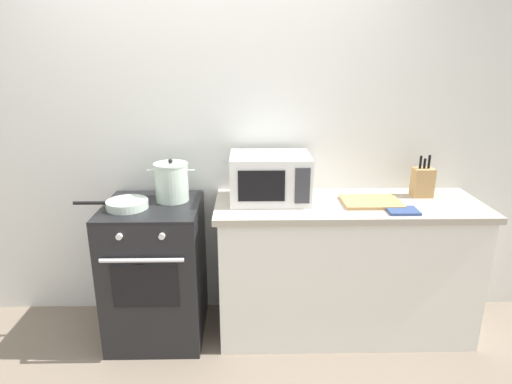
% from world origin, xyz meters
% --- Properties ---
extents(back_wall, '(4.40, 0.10, 2.50)m').
position_xyz_m(back_wall, '(0.30, 0.97, 1.25)').
color(back_wall, silver).
rests_on(back_wall, ground_plane).
extents(lower_cabinet_right, '(1.64, 0.56, 0.88)m').
position_xyz_m(lower_cabinet_right, '(0.90, 0.62, 0.44)').
color(lower_cabinet_right, white).
rests_on(lower_cabinet_right, ground_plane).
extents(countertop_right, '(1.70, 0.60, 0.04)m').
position_xyz_m(countertop_right, '(0.90, 0.62, 0.90)').
color(countertop_right, '#ADA393').
rests_on(countertop_right, lower_cabinet_right).
extents(stove, '(0.60, 0.64, 0.92)m').
position_xyz_m(stove, '(-0.35, 0.60, 0.46)').
color(stove, black).
rests_on(stove, ground_plane).
extents(stock_pot, '(0.30, 0.22, 0.27)m').
position_xyz_m(stock_pot, '(-0.23, 0.69, 1.04)').
color(stock_pot, silver).
rests_on(stock_pot, stove).
extents(frying_pan, '(0.45, 0.25, 0.05)m').
position_xyz_m(frying_pan, '(-0.49, 0.54, 0.95)').
color(frying_pan, silver).
rests_on(frying_pan, stove).
extents(microwave, '(0.50, 0.37, 0.30)m').
position_xyz_m(microwave, '(0.40, 0.68, 1.07)').
color(microwave, white).
rests_on(microwave, countertop_right).
extents(cutting_board, '(0.36, 0.26, 0.02)m').
position_xyz_m(cutting_board, '(1.03, 0.60, 0.93)').
color(cutting_board, tan).
rests_on(cutting_board, countertop_right).
extents(knife_block, '(0.13, 0.10, 0.28)m').
position_xyz_m(knife_block, '(1.41, 0.74, 1.02)').
color(knife_block, tan).
rests_on(knife_block, countertop_right).
extents(oven_mitt, '(0.18, 0.14, 0.02)m').
position_xyz_m(oven_mitt, '(1.18, 0.44, 0.93)').
color(oven_mitt, '#33477A').
rests_on(oven_mitt, countertop_right).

